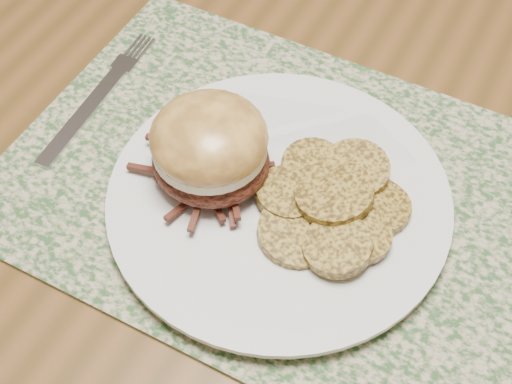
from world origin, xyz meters
TOP-DOWN VIEW (x-y plane):
  - placemat at (-0.22, -0.03)m, footprint 0.45×0.33m
  - dinner_plate at (-0.21, -0.05)m, footprint 0.26×0.26m
  - pork_sandwich at (-0.27, -0.06)m, footprint 0.10×0.10m
  - roasted_potatoes at (-0.17, -0.04)m, footprint 0.14×0.15m
  - fork at (-0.41, -0.02)m, footprint 0.03×0.18m

SIDE VIEW (x-z plane):
  - placemat at x=-0.22m, z-range 0.75..0.75m
  - fork at x=-0.41m, z-range 0.75..0.76m
  - dinner_plate at x=-0.21m, z-range 0.75..0.77m
  - roasted_potatoes at x=-0.17m, z-range 0.76..0.79m
  - pork_sandwich at x=-0.27m, z-range 0.77..0.84m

